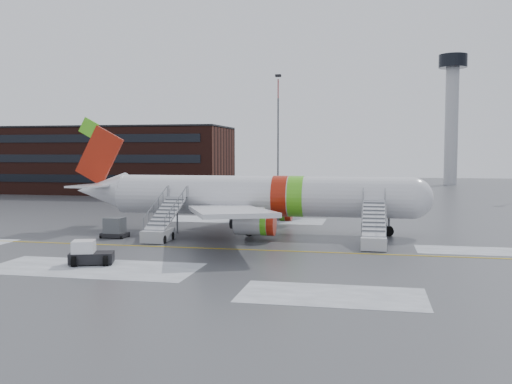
% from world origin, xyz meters
% --- Properties ---
extents(ground, '(260.00, 260.00, 0.00)m').
position_xyz_m(ground, '(0.00, 0.00, 0.00)').
color(ground, '#494C4F').
rests_on(ground, ground).
extents(airliner, '(35.03, 32.97, 11.18)m').
position_xyz_m(airliner, '(0.65, 8.82, 3.42)').
color(airliner, silver).
rests_on(airliner, ground).
extents(airstair_fwd, '(2.05, 7.70, 3.48)m').
position_xyz_m(airstair_fwd, '(12.23, 2.28, 1.06)').
color(airstair_fwd, silver).
rests_on(airstair_fwd, ground).
extents(airstair_aft, '(2.05, 7.70, 3.48)m').
position_xyz_m(airstair_aft, '(-5.92, 2.28, 1.06)').
color(airstair_aft, '#A9ABB0').
rests_on(airstair_aft, ground).
extents(pushback_tug, '(3.24, 2.82, 1.66)m').
position_xyz_m(pushback_tug, '(-6.86, -8.88, 0.73)').
color(pushback_tug, black).
rests_on(pushback_tug, ground).
extents(uld_container, '(2.22, 1.70, 1.80)m').
position_xyz_m(uld_container, '(-10.57, 2.93, 0.84)').
color(uld_container, black).
rests_on(uld_container, ground).
extents(terminal_building, '(62.00, 16.11, 12.30)m').
position_xyz_m(terminal_building, '(-45.00, 54.98, 6.20)').
color(terminal_building, '#3F1E16').
rests_on(terminal_building, ground).
extents(control_tower, '(6.40, 6.40, 30.00)m').
position_xyz_m(control_tower, '(30.00, 95.00, 18.75)').
color(control_tower, '#B2B5BA').
rests_on(control_tower, ground).
extents(light_mast_far_n, '(1.20, 1.20, 24.25)m').
position_xyz_m(light_mast_far_n, '(-8.00, 78.00, 13.84)').
color(light_mast_far_n, '#595B60').
rests_on(light_mast_far_n, ground).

